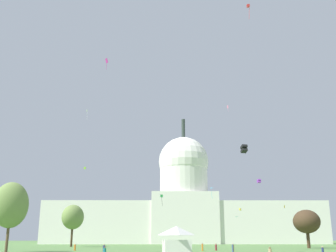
{
  "coord_description": "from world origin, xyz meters",
  "views": [
    {
      "loc": [
        -5.85,
        -36.76,
        2.75
      ],
      "look_at": [
        -4.95,
        61.45,
        30.14
      ],
      "focal_mm": 42.99,
      "sensor_mm": 36.0,
      "label": 1
    }
  ],
  "objects_px": {
    "person_orange_aisle_center": "(75,248)",
    "kite_turquoise_low": "(238,217)",
    "tree_east_far": "(307,222)",
    "person_navy_mid_right": "(323,251)",
    "person_denim_mid_left": "(233,248)",
    "kite_lime_mid": "(85,168)",
    "capitol_building": "(184,209)",
    "kite_black_mid": "(244,149)",
    "kite_red_high": "(248,6)",
    "tree_west_far": "(73,217)",
    "kite_white_high": "(87,112)",
    "person_maroon_edge_west": "(216,247)",
    "kite_green_low": "(162,197)",
    "person_orange_back_right": "(202,247)",
    "kite_violet_low": "(259,181)",
    "kite_pink_high": "(228,107)",
    "kite_gold_low": "(284,207)",
    "person_orange_near_tree_west": "(233,248)",
    "kite_magenta_high": "(107,61)",
    "kite_yellow_low": "(240,209)",
    "person_navy_back_center": "(104,249)",
    "kite_cyan_mid": "(212,190)",
    "person_teal_deep_crowd": "(105,252)",
    "event_tent": "(177,239)"
  },
  "relations": [
    {
      "from": "person_orange_aisle_center",
      "to": "kite_turquoise_low",
      "type": "height_order",
      "value": "kite_turquoise_low"
    },
    {
      "from": "tree_east_far",
      "to": "person_navy_mid_right",
      "type": "relative_size",
      "value": 7.43
    },
    {
      "from": "person_denim_mid_left",
      "to": "kite_lime_mid",
      "type": "relative_size",
      "value": 1.82
    },
    {
      "from": "capitol_building",
      "to": "kite_black_mid",
      "type": "xyz_separation_m",
      "value": [
        5.62,
        -124.01,
        2.96
      ]
    },
    {
      "from": "person_orange_aisle_center",
      "to": "kite_red_high",
      "type": "bearing_deg",
      "value": -93.99
    },
    {
      "from": "kite_turquoise_low",
      "to": "kite_lime_mid",
      "type": "bearing_deg",
      "value": 121.65
    },
    {
      "from": "tree_west_far",
      "to": "kite_white_high",
      "type": "height_order",
      "value": "kite_white_high"
    },
    {
      "from": "person_maroon_edge_west",
      "to": "kite_green_low",
      "type": "bearing_deg",
      "value": -77.25
    },
    {
      "from": "tree_east_far",
      "to": "person_denim_mid_left",
      "type": "relative_size",
      "value": 6.35
    },
    {
      "from": "person_orange_aisle_center",
      "to": "kite_white_high",
      "type": "bearing_deg",
      "value": 19.2
    },
    {
      "from": "person_orange_back_right",
      "to": "kite_violet_low",
      "type": "xyz_separation_m",
      "value": [
        13.85,
        2.83,
        14.8
      ]
    },
    {
      "from": "person_denim_mid_left",
      "to": "kite_pink_high",
      "type": "distance_m",
      "value": 94.28
    },
    {
      "from": "tree_east_far",
      "to": "kite_gold_low",
      "type": "xyz_separation_m",
      "value": [
        0.23,
        20.79,
        5.68
      ]
    },
    {
      "from": "person_denim_mid_left",
      "to": "kite_white_high",
      "type": "relative_size",
      "value": 0.43
    },
    {
      "from": "capitol_building",
      "to": "kite_turquoise_low",
      "type": "distance_m",
      "value": 43.41
    },
    {
      "from": "person_denim_mid_left",
      "to": "kite_black_mid",
      "type": "height_order",
      "value": "kite_black_mid"
    },
    {
      "from": "person_orange_near_tree_west",
      "to": "kite_turquoise_low",
      "type": "xyz_separation_m",
      "value": [
        14.38,
        73.0,
        9.84
      ]
    },
    {
      "from": "kite_magenta_high",
      "to": "kite_violet_low",
      "type": "distance_m",
      "value": 55.16
    },
    {
      "from": "person_orange_back_right",
      "to": "kite_turquoise_low",
      "type": "bearing_deg",
      "value": 72.16
    },
    {
      "from": "kite_lime_mid",
      "to": "kite_turquoise_low",
      "type": "bearing_deg",
      "value": -91.4
    },
    {
      "from": "kite_pink_high",
      "to": "kite_green_low",
      "type": "distance_m",
      "value": 61.15
    },
    {
      "from": "kite_gold_low",
      "to": "kite_yellow_low",
      "type": "distance_m",
      "value": 39.54
    },
    {
      "from": "person_orange_back_right",
      "to": "kite_pink_high",
      "type": "bearing_deg",
      "value": 73.43
    },
    {
      "from": "person_navy_back_center",
      "to": "kite_cyan_mid",
      "type": "xyz_separation_m",
      "value": [
        31.91,
        82.83,
        21.32
      ]
    },
    {
      "from": "capitol_building",
      "to": "person_orange_back_right",
      "type": "relative_size",
      "value": 78.1
    },
    {
      "from": "person_navy_back_center",
      "to": "person_maroon_edge_west",
      "type": "bearing_deg",
      "value": -69.41
    },
    {
      "from": "person_teal_deep_crowd",
      "to": "kite_turquoise_low",
      "type": "distance_m",
      "value": 105.98
    },
    {
      "from": "person_navy_mid_right",
      "to": "person_maroon_edge_west",
      "type": "relative_size",
      "value": 0.97
    },
    {
      "from": "person_navy_back_center",
      "to": "kite_gold_low",
      "type": "bearing_deg",
      "value": -47.93
    },
    {
      "from": "person_navy_back_center",
      "to": "kite_green_low",
      "type": "xyz_separation_m",
      "value": [
        11.41,
        33.91,
        13.54
      ]
    },
    {
      "from": "person_navy_mid_right",
      "to": "kite_pink_high",
      "type": "height_order",
      "value": "kite_pink_high"
    },
    {
      "from": "person_orange_aisle_center",
      "to": "kite_red_high",
      "type": "xyz_separation_m",
      "value": [
        39.88,
        -9.01,
        55.46
      ]
    },
    {
      "from": "person_denim_mid_left",
      "to": "kite_red_high",
      "type": "height_order",
      "value": "kite_red_high"
    },
    {
      "from": "kite_cyan_mid",
      "to": "kite_violet_low",
      "type": "relative_size",
      "value": 4.3
    },
    {
      "from": "person_navy_back_center",
      "to": "person_orange_near_tree_west",
      "type": "xyz_separation_m",
      "value": [
        26.65,
        2.97,
        0.02
      ]
    },
    {
      "from": "kite_white_high",
      "to": "kite_black_mid",
      "type": "bearing_deg",
      "value": -78.34
    },
    {
      "from": "event_tent",
      "to": "kite_magenta_high",
      "type": "distance_m",
      "value": 59.97
    },
    {
      "from": "capitol_building",
      "to": "event_tent",
      "type": "distance_m",
      "value": 120.71
    },
    {
      "from": "kite_gold_low",
      "to": "kite_magenta_high",
      "type": "height_order",
      "value": "kite_magenta_high"
    },
    {
      "from": "capitol_building",
      "to": "kite_white_high",
      "type": "relative_size",
      "value": 32.53
    },
    {
      "from": "person_navy_back_center",
      "to": "person_maroon_edge_west",
      "type": "xyz_separation_m",
      "value": [
        23.95,
        10.02,
        0.02
      ]
    },
    {
      "from": "kite_black_mid",
      "to": "kite_red_high",
      "type": "xyz_separation_m",
      "value": [
        4.64,
        9.15,
        36.85
      ]
    },
    {
      "from": "event_tent",
      "to": "kite_black_mid",
      "type": "bearing_deg",
      "value": -25.2
    },
    {
      "from": "person_navy_mid_right",
      "to": "kite_turquoise_low",
      "type": "relative_size",
      "value": 0.99
    },
    {
      "from": "person_orange_back_right",
      "to": "person_orange_near_tree_west",
      "type": "height_order",
      "value": "person_orange_back_right"
    },
    {
      "from": "person_navy_mid_right",
      "to": "kite_gold_low",
      "type": "xyz_separation_m",
      "value": [
        14.88,
        69.22,
        12.11
      ]
    },
    {
      "from": "event_tent",
      "to": "kite_red_high",
      "type": "xyz_separation_m",
      "value": [
        17.6,
        4.83,
        53.66
      ]
    },
    {
      "from": "person_navy_mid_right",
      "to": "person_navy_back_center",
      "type": "distance_m",
      "value": 41.69
    },
    {
      "from": "capitol_building",
      "to": "kite_yellow_low",
      "type": "bearing_deg",
      "value": -47.64
    },
    {
      "from": "person_maroon_edge_west",
      "to": "kite_black_mid",
      "type": "xyz_separation_m",
      "value": [
        3.56,
        -19.52,
        18.59
      ]
    }
  ]
}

